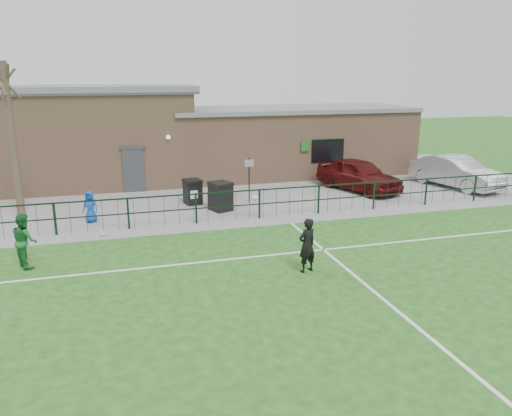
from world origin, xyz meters
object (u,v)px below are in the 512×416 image
object	(u,v)px
spectator_child	(90,207)
ball_ground	(103,234)
wheelie_bin_left	(193,193)
outfield_player	(25,240)
wheelie_bin_right	(221,197)
car_maroon	(359,175)
sign_post	(249,180)
bare_tree	(13,143)
car_silver	(456,172)

from	to	relation	value
spectator_child	ball_ground	world-z (taller)	spectator_child
wheelie_bin_left	ball_ground	bearing A→B (deg)	-147.03
spectator_child	outfield_player	size ratio (longest dim) A/B	0.75
wheelie_bin_left	spectator_child	size ratio (longest dim) A/B	0.82
wheelie_bin_right	ball_ground	size ratio (longest dim) A/B	5.55
car_maroon	ball_ground	bearing A→B (deg)	178.68
spectator_child	ball_ground	bearing A→B (deg)	-55.42
wheelie_bin_right	sign_post	bearing A→B (deg)	12.26
outfield_player	wheelie_bin_left	bearing A→B (deg)	-69.40
wheelie_bin_left	spectator_child	distance (m)	4.52
wheelie_bin_right	car_maroon	distance (m)	7.42
sign_post	ball_ground	world-z (taller)	sign_post
bare_tree	ball_ground	bearing A→B (deg)	-45.55
sign_post	car_maroon	world-z (taller)	sign_post
spectator_child	wheelie_bin_left	bearing A→B (deg)	43.42
wheelie_bin_left	car_maroon	xyz separation A→B (m)	(8.15, 0.36, 0.28)
wheelie_bin_left	sign_post	distance (m)	2.52
car_silver	wheelie_bin_left	bearing A→B (deg)	165.16
car_maroon	outfield_player	size ratio (longest dim) A/B	2.79
wheelie_bin_left	outfield_player	distance (m)	8.30
bare_tree	spectator_child	size ratio (longest dim) A/B	4.91
outfield_player	spectator_child	bearing A→B (deg)	-46.40
bare_tree	spectator_child	world-z (taller)	bare_tree
spectator_child	outfield_player	bearing A→B (deg)	-90.81
sign_post	outfield_player	size ratio (longest dim) A/B	1.23
wheelie_bin_right	ball_ground	xyz separation A→B (m)	(-4.69, -2.22, -0.48)
wheelie_bin_left	wheelie_bin_right	xyz separation A→B (m)	(0.95, -1.39, 0.06)
bare_tree	ball_ground	distance (m)	5.28
car_maroon	car_silver	distance (m)	5.03
wheelie_bin_right	car_silver	bearing A→B (deg)	-15.49
car_silver	ball_ground	distance (m)	17.21
wheelie_bin_right	sign_post	xyz separation A→B (m)	(1.49, 0.95, 0.44)
bare_tree	outfield_player	size ratio (longest dim) A/B	3.69
car_silver	ball_ground	world-z (taller)	car_silver
wheelie_bin_left	wheelie_bin_right	bearing A→B (deg)	-66.60
car_maroon	outfield_player	world-z (taller)	outfield_player
car_silver	outfield_player	size ratio (longest dim) A/B	2.91
wheelie_bin_right	ball_ground	bearing A→B (deg)	-175.10
bare_tree	sign_post	distance (m)	9.48
bare_tree	outfield_player	distance (m)	5.89
bare_tree	wheelie_bin_left	bearing A→B (deg)	3.84
bare_tree	outfield_player	xyz separation A→B (m)	(0.95, -5.39, -2.19)
wheelie_bin_right	spectator_child	world-z (taller)	spectator_child
wheelie_bin_right	car_maroon	size ratio (longest dim) A/B	0.25
outfield_player	bare_tree	bearing A→B (deg)	-14.24
car_maroon	ball_ground	xyz separation A→B (m)	(-11.90, -3.96, -0.69)
spectator_child	car_silver	bearing A→B (deg)	25.83
car_silver	outfield_player	bearing A→B (deg)	-177.20
wheelie_bin_right	car_maroon	xyz separation A→B (m)	(7.20, 1.74, 0.22)
spectator_child	ball_ground	size ratio (longest dim) A/B	6.07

